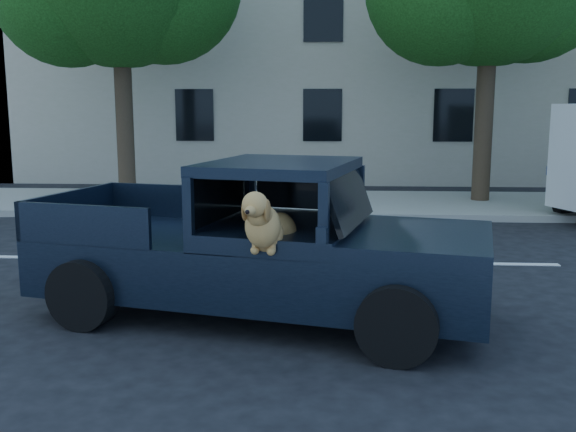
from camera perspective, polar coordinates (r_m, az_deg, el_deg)
ground at (r=7.13m, az=-6.15°, el=-10.43°), size 120.00×120.00×0.00m
far_sidewalk at (r=16.01m, az=-0.69°, el=1.15°), size 60.00×4.00×0.15m
lane_stripes at (r=10.32m, az=8.11°, el=-4.09°), size 21.60×0.14×0.01m
building_main at (r=23.26m, az=8.29°, el=14.62°), size 26.00×6.00×9.00m
pickup_truck at (r=7.53m, az=-3.14°, el=-4.33°), size 5.46×3.20×1.84m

